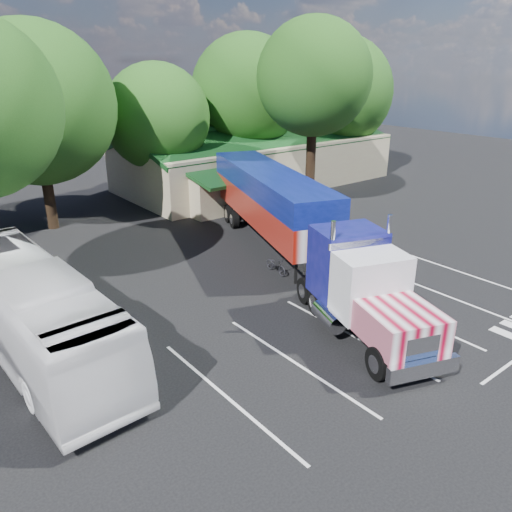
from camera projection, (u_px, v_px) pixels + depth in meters
ground at (261, 288)px, 24.88m from camera, size 120.00×120.00×0.00m
event_hall at (256, 160)px, 45.01m from camera, size 24.20×14.12×5.55m
tree_row_c at (35, 104)px, 30.86m from camera, size 10.00×10.00×13.05m
tree_row_d at (157, 117)px, 37.55m from camera, size 8.00×8.00×10.60m
tree_row_e at (247, 92)px, 42.58m from camera, size 9.60×9.60×12.90m
tree_row_f at (338, 92)px, 47.60m from camera, size 10.40×10.40×13.00m
tree_near_right at (314, 78)px, 34.28m from camera, size 8.00×8.00×13.50m
semi_truck at (289, 215)px, 27.23m from camera, size 10.31×22.31×4.76m
woman at (348, 292)px, 22.45m from camera, size 0.45×0.64×1.68m
bicycle at (276, 265)px, 26.49m from camera, size 0.75×1.75×0.89m
tour_bus at (33, 311)px, 18.71m from camera, size 3.55×13.06×3.61m
silver_sedan at (273, 189)px, 41.25m from camera, size 3.98×1.66×1.28m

